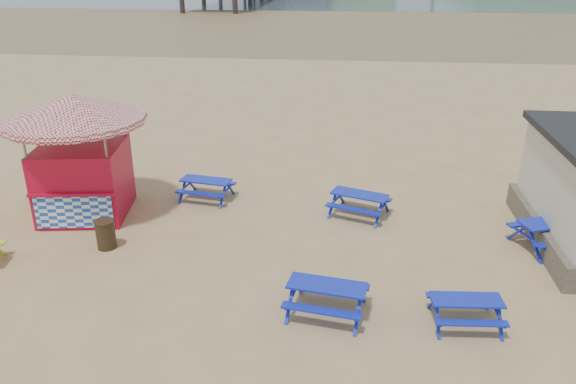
# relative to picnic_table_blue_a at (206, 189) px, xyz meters

# --- Properties ---
(ground) EXTENTS (400.00, 400.00, 0.00)m
(ground) POSITION_rel_picnic_table_blue_a_xyz_m (3.08, -2.98, -0.35)
(ground) COLOR tan
(ground) RESTS_ON ground
(wet_sand) EXTENTS (400.00, 400.00, 0.00)m
(wet_sand) POSITION_rel_picnic_table_blue_a_xyz_m (3.08, 52.02, -0.34)
(wet_sand) COLOR olive
(wet_sand) RESTS_ON ground
(picnic_table_blue_a) EXTENTS (1.85, 1.58, 0.69)m
(picnic_table_blue_a) POSITION_rel_picnic_table_blue_a_xyz_m (0.00, 0.00, 0.00)
(picnic_table_blue_a) COLOR #0917B4
(picnic_table_blue_a) RESTS_ON ground
(picnic_table_blue_b) EXTENTS (2.10, 1.90, 0.73)m
(picnic_table_blue_b) POSITION_rel_picnic_table_blue_a_xyz_m (5.04, -0.73, 0.02)
(picnic_table_blue_b) COLOR #0917B4
(picnic_table_blue_b) RESTS_ON ground
(picnic_table_blue_c) EXTENTS (2.34, 2.12, 0.80)m
(picnic_table_blue_c) POSITION_rel_picnic_table_blue_a_xyz_m (10.35, -2.26, 0.06)
(picnic_table_blue_c) COLOR #0917B4
(picnic_table_blue_c) RESTS_ON ground
(picnic_table_blue_d) EXTENTS (1.98, 1.70, 0.74)m
(picnic_table_blue_d) POSITION_rel_picnic_table_blue_a_xyz_m (4.27, -6.05, 0.03)
(picnic_table_blue_d) COLOR #0917B4
(picnic_table_blue_d) RESTS_ON ground
(picnic_table_blue_e) EXTENTS (1.62, 1.34, 0.64)m
(picnic_table_blue_e) POSITION_rel_picnic_table_blue_a_xyz_m (7.33, -6.14, -0.02)
(picnic_table_blue_e) COLOR #0917B4
(picnic_table_blue_e) RESTS_ON ground
(ice_cream_kiosk) EXTENTS (4.83, 4.83, 3.81)m
(ice_cream_kiosk) POSITION_rel_picnic_table_blue_a_xyz_m (-3.44, -1.50, 2.05)
(ice_cream_kiosk) COLOR #B10A28
(ice_cream_kiosk) RESTS_ON ground
(litter_bin) EXTENTS (0.56, 0.56, 0.83)m
(litter_bin) POSITION_rel_picnic_table_blue_a_xyz_m (-1.95, -3.62, 0.07)
(litter_bin) COLOR #342814
(litter_bin) RESTS_ON ground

